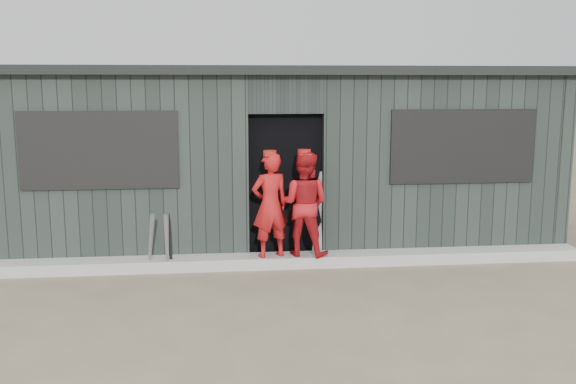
{
  "coord_description": "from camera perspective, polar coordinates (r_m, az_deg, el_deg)",
  "views": [
    {
      "loc": [
        -0.88,
        -6.36,
        2.41
      ],
      "look_at": [
        0.0,
        1.8,
        1.0
      ],
      "focal_mm": 40.0,
      "sensor_mm": 36.0,
      "label": 1
    }
  ],
  "objects": [
    {
      "name": "dugout",
      "position": [
        9.96,
        -1.05,
        3.28
      ],
      "size": [
        8.3,
        3.3,
        2.62
      ],
      "color": "black",
      "rests_on": "ground"
    },
    {
      "name": "player_red_left",
      "position": [
        8.31,
        -1.6,
        -1.17
      ],
      "size": [
        0.58,
        0.47,
        1.37
      ],
      "primitive_type": "imported",
      "rotation": [
        0.0,
        0.0,
        3.46
      ],
      "color": "#B51618",
      "rests_on": "curb"
    },
    {
      "name": "player_red_right",
      "position": [
        8.4,
        1.44,
        -1.04
      ],
      "size": [
        0.82,
        0.74,
        1.38
      ],
      "primitive_type": "imported",
      "rotation": [
        0.0,
        0.0,
        2.74
      ],
      "color": "red",
      "rests_on": "curb"
    },
    {
      "name": "bat_mid",
      "position": [
        8.27,
        -10.72,
        -4.51
      ],
      "size": [
        0.08,
        0.21,
        0.79
      ],
      "primitive_type": "cone",
      "rotation": [
        0.17,
        0.0,
        0.08
      ],
      "color": "gray",
      "rests_on": "ground"
    },
    {
      "name": "ground",
      "position": [
        6.85,
        1.64,
        -10.84
      ],
      "size": [
        80.0,
        80.0,
        0.0
      ],
      "primitive_type": "plane",
      "color": "#71654E",
      "rests_on": "ground"
    },
    {
      "name": "bat_left",
      "position": [
        8.33,
        -12.1,
        -4.43
      ],
      "size": [
        0.19,
        0.33,
        0.8
      ],
      "primitive_type": "cone",
      "rotation": [
        0.33,
        0.0,
        0.4
      ],
      "color": "gray",
      "rests_on": "ground"
    },
    {
      "name": "bat_right",
      "position": [
        8.35,
        -10.48,
        -4.4
      ],
      "size": [
        0.1,
        0.28,
        0.79
      ],
      "primitive_type": "cone",
      "rotation": [
        0.26,
        0.0,
        -0.13
      ],
      "color": "black",
      "rests_on": "ground"
    },
    {
      "name": "curb",
      "position": [
        8.55,
        -0.01,
        -6.1
      ],
      "size": [
        8.0,
        0.36,
        0.15
      ],
      "primitive_type": "cube",
      "color": "#A7A7A2",
      "rests_on": "ground"
    },
    {
      "name": "player_grey_back",
      "position": [
        8.87,
        3.53,
        -1.86
      ],
      "size": [
        0.7,
        0.55,
        1.25
      ],
      "primitive_type": "imported",
      "rotation": [
        0.0,
        0.0,
        2.87
      ],
      "color": "#B5B5B5",
      "rests_on": "ground"
    }
  ]
}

